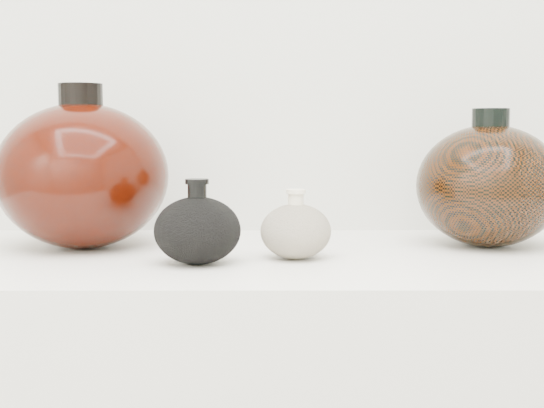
{
  "coord_description": "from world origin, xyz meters",
  "views": [
    {
      "loc": [
        -0.0,
        -0.12,
        1.08
      ],
      "look_at": [
        0.0,
        0.92,
        0.97
      ],
      "focal_mm": 50.0,
      "sensor_mm": 36.0,
      "label": 1
    }
  ],
  "objects_px": {
    "cream_gourd_vase": "(296,231)",
    "black_gourd_vase": "(197,230)",
    "right_round_pot": "(489,185)",
    "left_round_pot": "(83,175)"
  },
  "relations": [
    {
      "from": "right_round_pot",
      "to": "cream_gourd_vase",
      "type": "bearing_deg",
      "value": -159.6
    },
    {
      "from": "cream_gourd_vase",
      "to": "right_round_pot",
      "type": "bearing_deg",
      "value": 20.4
    },
    {
      "from": "cream_gourd_vase",
      "to": "right_round_pot",
      "type": "height_order",
      "value": "right_round_pot"
    },
    {
      "from": "cream_gourd_vase",
      "to": "black_gourd_vase",
      "type": "bearing_deg",
      "value": -162.67
    },
    {
      "from": "black_gourd_vase",
      "to": "left_round_pot",
      "type": "bearing_deg",
      "value": 142.95
    },
    {
      "from": "left_round_pot",
      "to": "cream_gourd_vase",
      "type": "bearing_deg",
      "value": -17.31
    },
    {
      "from": "cream_gourd_vase",
      "to": "left_round_pot",
      "type": "height_order",
      "value": "left_round_pot"
    },
    {
      "from": "black_gourd_vase",
      "to": "right_round_pot",
      "type": "xyz_separation_m",
      "value": [
        0.42,
        0.15,
        0.05
      ]
    },
    {
      "from": "black_gourd_vase",
      "to": "left_round_pot",
      "type": "height_order",
      "value": "left_round_pot"
    },
    {
      "from": "black_gourd_vase",
      "to": "cream_gourd_vase",
      "type": "distance_m",
      "value": 0.14
    }
  ]
}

